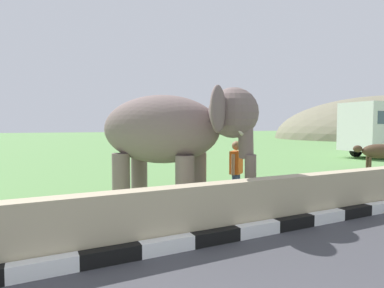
% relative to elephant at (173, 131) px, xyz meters
% --- Properties ---
extents(striped_curb, '(16.20, 0.20, 0.24)m').
position_rel_elephant_xyz_m(striped_curb, '(-2.57, -2.59, -1.79)').
color(striped_curb, white).
rests_on(striped_curb, ground_plane).
extents(barrier_parapet, '(28.00, 0.36, 1.00)m').
position_rel_elephant_xyz_m(barrier_parapet, '(-0.22, -2.29, -1.41)').
color(barrier_parapet, tan).
rests_on(barrier_parapet, ground_plane).
extents(elephant, '(3.80, 3.87, 2.92)m').
position_rel_elephant_xyz_m(elephant, '(0.00, 0.00, 0.00)').
color(elephant, '#74615D').
rests_on(elephant, ground_plane).
extents(person_handler, '(0.57, 0.48, 1.66)m').
position_rel_elephant_xyz_m(person_handler, '(1.53, -0.50, -0.98)').
color(person_handler, navy).
rests_on(person_handler, ground_plane).
extents(cow_near, '(1.76, 1.48, 1.23)m').
position_rel_elephant_xyz_m(cow_near, '(10.93, 1.90, -1.04)').
color(cow_near, '#473323').
rests_on(cow_near, ground_plane).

